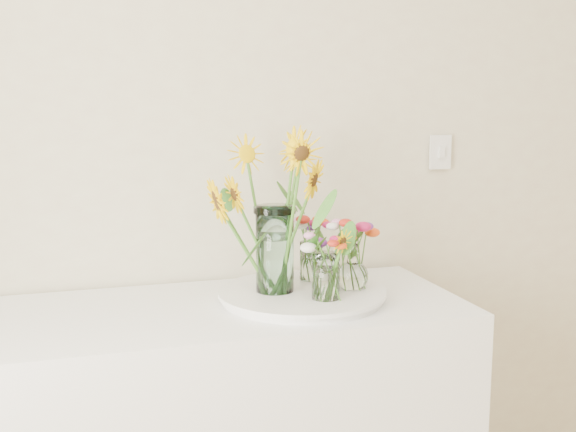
# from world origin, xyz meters

# --- Properties ---
(tray) EXTENTS (0.47, 0.47, 0.02)m
(tray) POSITION_xyz_m (-0.29, 1.92, 0.91)
(tray) COLOR white
(tray) RESTS_ON counter
(mason_jar) EXTENTS (0.12, 0.12, 0.26)m
(mason_jar) POSITION_xyz_m (-0.37, 1.94, 1.05)
(mason_jar) COLOR #A7D6C9
(mason_jar) RESTS_ON tray
(sunflower_bouquet) EXTENTS (0.65, 0.65, 0.50)m
(sunflower_bouquet) POSITION_xyz_m (-0.37, 1.94, 1.17)
(sunflower_bouquet) COLOR yellow
(sunflower_bouquet) RESTS_ON tray
(small_vase_a) EXTENTS (0.08, 0.08, 0.14)m
(small_vase_a) POSITION_xyz_m (-0.25, 1.82, 0.99)
(small_vase_a) COLOR white
(small_vase_a) RESTS_ON tray
(wildflower_posy_a) EXTENTS (0.19, 0.19, 0.23)m
(wildflower_posy_a) POSITION_xyz_m (-0.25, 1.82, 1.04)
(wildflower_posy_a) COLOR #FF5016
(wildflower_posy_a) RESTS_ON tray
(small_vase_b) EXTENTS (0.12, 0.12, 0.14)m
(small_vase_b) POSITION_xyz_m (-0.14, 1.91, 0.99)
(small_vase_b) COLOR white
(small_vase_b) RESTS_ON tray
(wildflower_posy_b) EXTENTS (0.19, 0.19, 0.23)m
(wildflower_posy_b) POSITION_xyz_m (-0.14, 1.91, 1.04)
(wildflower_posy_b) COLOR #FF5016
(wildflower_posy_b) RESTS_ON tray
(small_vase_c) EXTENTS (0.09, 0.09, 0.12)m
(small_vase_c) POSITION_xyz_m (-0.22, 2.04, 0.99)
(small_vase_c) COLOR white
(small_vase_c) RESTS_ON tray
(wildflower_posy_c) EXTENTS (0.17, 0.17, 0.21)m
(wildflower_posy_c) POSITION_xyz_m (-0.22, 2.04, 1.03)
(wildflower_posy_c) COLOR #FF5016
(wildflower_posy_c) RESTS_ON tray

